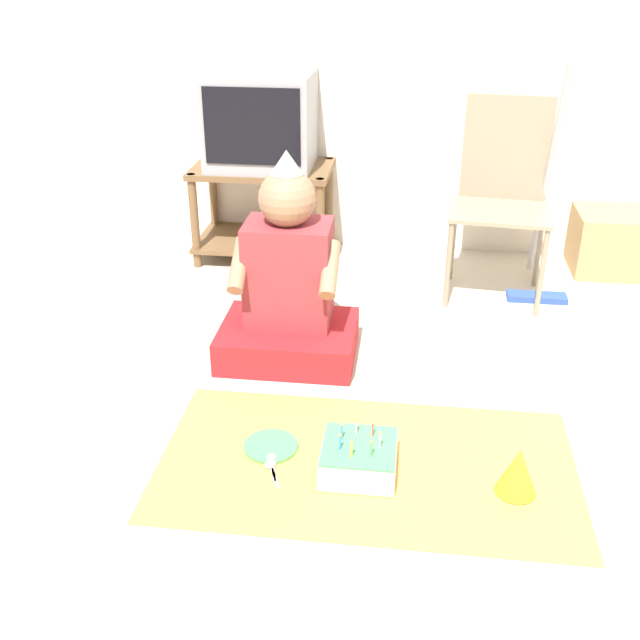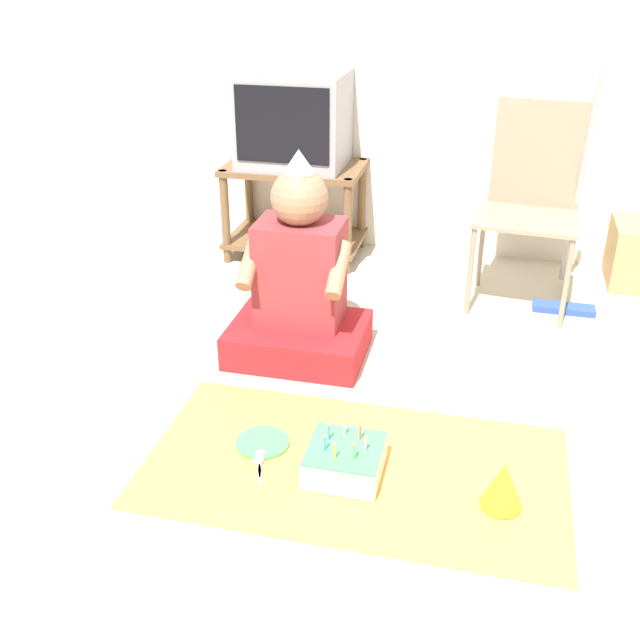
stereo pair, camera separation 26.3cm
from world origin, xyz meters
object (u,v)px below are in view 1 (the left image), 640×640
(birthday_cake, at_px, (359,458))
(paper_plate, at_px, (271,446))
(tv, at_px, (261,120))
(person_seated, at_px, (288,289))
(party_hat_blue, at_px, (518,471))
(folding_chair, at_px, (502,186))
(dust_mop, at_px, (542,233))
(cardboard_box_stack, at_px, (630,243))

(birthday_cake, height_order, paper_plate, birthday_cake)
(tv, distance_m, person_seated, 1.19)
(birthday_cake, xyz_separation_m, party_hat_blue, (0.50, -0.04, 0.03))
(folding_chair, height_order, paper_plate, folding_chair)
(folding_chair, bearing_deg, person_seated, -139.07)
(folding_chair, xyz_separation_m, person_seated, (-0.89, -0.77, -0.23))
(paper_plate, bearing_deg, party_hat_blue, -9.04)
(tv, bearing_deg, paper_plate, -78.44)
(tv, height_order, birthday_cake, tv)
(tv, relative_size, party_hat_blue, 3.31)
(dust_mop, bearing_deg, folding_chair, 173.31)
(dust_mop, relative_size, person_seated, 1.29)
(dust_mop, relative_size, party_hat_blue, 6.87)
(dust_mop, bearing_deg, tv, 167.47)
(tv, bearing_deg, dust_mop, -12.53)
(paper_plate, bearing_deg, birthday_cake, -15.84)
(dust_mop, bearing_deg, person_seated, -145.74)
(dust_mop, distance_m, birthday_cake, 1.69)
(tv, bearing_deg, folding_chair, -13.52)
(cardboard_box_stack, distance_m, dust_mop, 0.62)
(birthday_cake, bearing_deg, paper_plate, 164.16)
(dust_mop, distance_m, person_seated, 1.32)
(cardboard_box_stack, xyz_separation_m, paper_plate, (-1.55, -1.74, -0.15))
(cardboard_box_stack, distance_m, person_seated, 1.93)
(tv, xyz_separation_m, birthday_cake, (0.66, -1.80, -0.68))
(dust_mop, bearing_deg, birthday_cake, -116.51)
(person_seated, relative_size, paper_plate, 4.58)
(cardboard_box_stack, height_order, birthday_cake, cardboard_box_stack)
(folding_chair, height_order, birthday_cake, folding_chair)
(folding_chair, relative_size, paper_plate, 4.95)
(cardboard_box_stack, height_order, party_hat_blue, cardboard_box_stack)
(birthday_cake, bearing_deg, dust_mop, 63.49)
(cardboard_box_stack, xyz_separation_m, party_hat_blue, (-0.75, -1.87, -0.07))
(tv, relative_size, person_seated, 0.62)
(cardboard_box_stack, bearing_deg, tv, -179.31)
(tv, xyz_separation_m, cardboard_box_stack, (1.90, 0.02, -0.58))
(cardboard_box_stack, xyz_separation_m, person_seated, (-1.60, -1.08, 0.14))
(person_seated, xyz_separation_m, birthday_cake, (0.35, -0.75, -0.24))
(cardboard_box_stack, bearing_deg, paper_plate, -131.74)
(tv, distance_m, birthday_cake, 2.04)
(paper_plate, bearing_deg, folding_chair, 59.47)
(dust_mop, height_order, person_seated, dust_mop)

